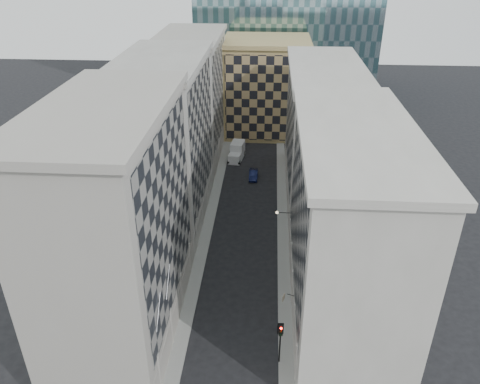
% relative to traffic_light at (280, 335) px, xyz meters
% --- Properties ---
extents(sidewalk_west, '(1.50, 100.00, 0.15)m').
position_rel_traffic_light_xyz_m(sidewalk_west, '(-9.80, 23.50, -3.42)').
color(sidewalk_west, gray).
rests_on(sidewalk_west, ground).
extents(sidewalk_east, '(1.50, 100.00, 0.15)m').
position_rel_traffic_light_xyz_m(sidewalk_east, '(0.70, 23.50, -3.42)').
color(sidewalk_east, gray).
rests_on(sidewalk_east, ground).
extents(bldg_left_a, '(10.80, 22.80, 23.70)m').
position_rel_traffic_light_xyz_m(bldg_left_a, '(-15.43, 4.50, 8.32)').
color(bldg_left_a, '#A09A90').
rests_on(bldg_left_a, ground).
extents(bldg_left_b, '(10.80, 22.80, 22.70)m').
position_rel_traffic_light_xyz_m(bldg_left_b, '(-15.43, 26.50, 7.82)').
color(bldg_left_b, '#9A968F').
rests_on(bldg_left_b, ground).
extents(bldg_left_c, '(10.80, 22.80, 21.70)m').
position_rel_traffic_light_xyz_m(bldg_left_c, '(-15.43, 48.50, 7.33)').
color(bldg_left_c, '#A09A90').
rests_on(bldg_left_c, ground).
extents(bldg_right_a, '(10.80, 26.80, 20.70)m').
position_rel_traffic_light_xyz_m(bldg_right_a, '(6.33, 8.50, 6.82)').
color(bldg_right_a, '#B0ACA1').
rests_on(bldg_right_a, ground).
extents(bldg_right_b, '(10.80, 28.80, 19.70)m').
position_rel_traffic_light_xyz_m(bldg_right_b, '(6.34, 35.50, 6.35)').
color(bldg_right_b, '#B0ACA1').
rests_on(bldg_right_b, ground).
extents(tan_block, '(16.80, 14.80, 18.80)m').
position_rel_traffic_light_xyz_m(tan_block, '(-2.55, 61.40, 5.94)').
color(tan_block, tan).
rests_on(tan_block, ground).
extents(flagpoles_left, '(0.10, 6.33, 2.33)m').
position_rel_traffic_light_xyz_m(flagpoles_left, '(-10.45, -0.50, 4.50)').
color(flagpoles_left, gray).
rests_on(flagpoles_left, ground).
extents(bracket_lamp, '(1.98, 0.36, 0.36)m').
position_rel_traffic_light_xyz_m(bracket_lamp, '(-0.17, 17.50, 2.70)').
color(bracket_lamp, black).
rests_on(bracket_lamp, ground).
extents(traffic_light, '(0.59, 0.52, 4.68)m').
position_rel_traffic_light_xyz_m(traffic_light, '(0.00, 0.00, 0.00)').
color(traffic_light, black).
rests_on(traffic_light, sidewalk_east).
extents(box_truck, '(2.88, 5.64, 2.96)m').
position_rel_traffic_light_xyz_m(box_truck, '(-7.40, 46.83, -2.21)').
color(box_truck, silver).
rests_on(box_truck, ground).
extents(dark_car, '(1.44, 4.05, 1.33)m').
position_rel_traffic_light_xyz_m(dark_car, '(-4.03, 38.95, -2.83)').
color(dark_car, '#11173E').
rests_on(dark_car, ground).
extents(shop_sign, '(1.20, 0.63, 0.73)m').
position_rel_traffic_light_xyz_m(shop_sign, '(0.42, 4.86, 0.34)').
color(shop_sign, black).
rests_on(shop_sign, ground).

